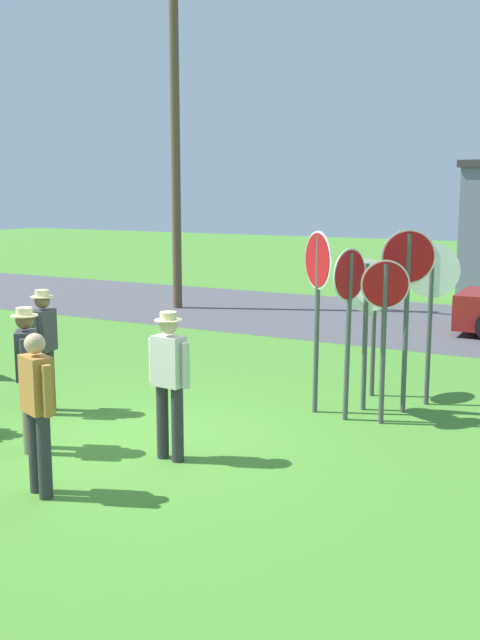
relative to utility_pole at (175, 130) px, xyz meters
The scene contains 14 objects.
ground_plane 11.78m from the utility_pole, 59.42° to the right, with size 80.00×80.00×0.00m, color #47842D.
street_asphalt 7.22m from the utility_pole, ahead, with size 60.00×6.40×0.01m, color #4C4C51.
utility_pole is the anchor object (origin of this frame).
stop_sign_rear_left 10.32m from the utility_pole, 45.44° to the right, with size 0.61×0.55×2.55m.
stop_sign_low_front 10.50m from the utility_pole, 41.43° to the right, with size 0.74×0.09×2.16m.
stop_sign_leaning_right 10.72m from the utility_pole, 38.86° to the right, with size 0.66×0.38×2.57m.
stop_sign_rear_right 11.12m from the utility_pole, 41.92° to the right, with size 0.58×0.30×2.20m.
stop_sign_leaning_left 9.96m from the utility_pole, 38.45° to the right, with size 0.08×0.79×1.99m.
stop_sign_center_cluster 10.81m from the utility_pole, 43.96° to the right, with size 0.20×0.69×2.34m.
stop_sign_tallest 10.56m from the utility_pole, 35.70° to the right, with size 0.77×0.20×2.35m.
person_with_sunhat 11.72m from the utility_pole, 65.79° to the right, with size 0.40×0.47×1.74m.
person_near_signs 12.01m from the utility_pole, 57.11° to the right, with size 0.57×0.31×1.74m.
person_in_teal 10.24m from the utility_pole, 67.86° to the right, with size 0.42×0.56×1.74m.
person_on_left 12.98m from the utility_pole, 63.11° to the right, with size 0.53×0.34×1.69m.
Camera 1 is at (5.40, -7.19, 3.08)m, focal length 42.10 mm.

